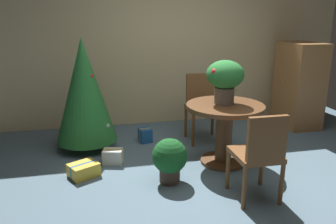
% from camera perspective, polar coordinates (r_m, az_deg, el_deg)
% --- Properties ---
extents(ground_plane, '(6.60, 6.60, 0.00)m').
position_cam_1_polar(ground_plane, '(4.02, 6.66, -10.73)').
color(ground_plane, slate).
extents(back_wall_panel, '(6.00, 0.10, 2.60)m').
position_cam_1_polar(back_wall_panel, '(5.73, -0.14, 11.08)').
color(back_wall_panel, beige).
rests_on(back_wall_panel, ground_plane).
extents(round_dining_table, '(0.94, 0.94, 0.75)m').
position_cam_1_polar(round_dining_table, '(4.23, 9.34, -1.98)').
color(round_dining_table, brown).
rests_on(round_dining_table, ground_plane).
extents(flower_vase, '(0.45, 0.45, 0.52)m').
position_cam_1_polar(flower_vase, '(4.13, 9.44, 5.70)').
color(flower_vase, '#665B51').
rests_on(flower_vase, round_dining_table).
extents(wooden_chair_far, '(0.47, 0.44, 0.96)m').
position_cam_1_polar(wooden_chair_far, '(5.01, 5.69, 1.53)').
color(wooden_chair_far, brown).
rests_on(wooden_chair_far, ground_plane).
extents(wooden_chair_near, '(0.43, 0.45, 0.92)m').
position_cam_1_polar(wooden_chair_near, '(3.45, 14.91, -6.49)').
color(wooden_chair_near, brown).
rests_on(wooden_chair_near, ground_plane).
extents(holiday_tree, '(0.82, 0.82, 1.51)m').
position_cam_1_polar(holiday_tree, '(4.70, -13.71, 3.47)').
color(holiday_tree, brown).
rests_on(holiday_tree, ground_plane).
extents(gift_box_blue, '(0.19, 0.22, 0.20)m').
position_cam_1_polar(gift_box_blue, '(5.01, -3.81, -3.83)').
color(gift_box_blue, '#1E569E').
rests_on(gift_box_blue, ground_plane).
extents(gift_box_gold, '(0.39, 0.36, 0.15)m').
position_cam_1_polar(gift_box_gold, '(4.11, -13.82, -9.32)').
color(gift_box_gold, gold).
rests_on(gift_box_gold, ground_plane).
extents(gift_box_cream, '(0.27, 0.22, 0.18)m').
position_cam_1_polar(gift_box_cream, '(4.36, -9.13, -7.29)').
color(gift_box_cream, silver).
rests_on(gift_box_cream, ground_plane).
extents(wooden_cabinet, '(0.54, 0.77, 1.36)m').
position_cam_1_polar(wooden_cabinet, '(5.98, 20.87, 4.23)').
color(wooden_cabinet, '#9E6B3D').
rests_on(wooden_cabinet, ground_plane).
extents(potted_plant, '(0.39, 0.39, 0.50)m').
position_cam_1_polar(potted_plant, '(3.79, 0.29, -7.68)').
color(potted_plant, '#4C382D').
rests_on(potted_plant, ground_plane).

